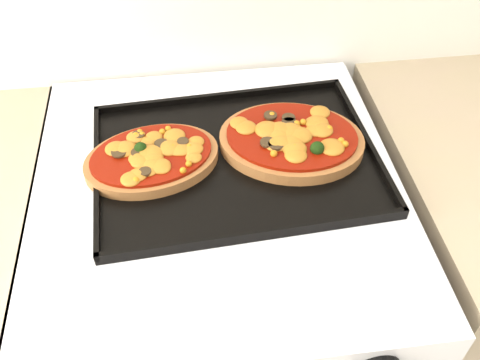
{
  "coord_description": "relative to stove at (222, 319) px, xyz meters",
  "views": [
    {
      "loc": [
        -0.06,
        1.09,
        1.52
      ],
      "look_at": [
        0.02,
        1.67,
        0.92
      ],
      "focal_mm": 40.0,
      "sensor_mm": 36.0,
      "label": 1
    }
  ],
  "objects": [
    {
      "name": "baking_tray",
      "position": [
        0.04,
        0.02,
        0.47
      ],
      "size": [
        0.48,
        0.36,
        0.02
      ],
      "primitive_type": "cube",
      "rotation": [
        0.0,
        0.0,
        0.06
      ],
      "color": "black",
      "rests_on": "stove"
    },
    {
      "name": "stove",
      "position": [
        0.0,
        0.0,
        0.0
      ],
      "size": [
        0.6,
        0.6,
        0.91
      ],
      "primitive_type": "cube",
      "color": "silver",
      "rests_on": "floor"
    },
    {
      "name": "pizza_right",
      "position": [
        0.13,
        0.04,
        0.48
      ],
      "size": [
        0.28,
        0.24,
        0.04
      ],
      "primitive_type": null,
      "rotation": [
        0.0,
        0.0,
        -0.24
      ],
      "color": "#9F6636",
      "rests_on": "baking_tray"
    },
    {
      "name": "pizza_left",
      "position": [
        -0.1,
        0.03,
        0.48
      ],
      "size": [
        0.25,
        0.2,
        0.03
      ],
      "primitive_type": null,
      "rotation": [
        0.0,
        0.0,
        0.21
      ],
      "color": "#9F6636",
      "rests_on": "baking_tray"
    }
  ]
}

